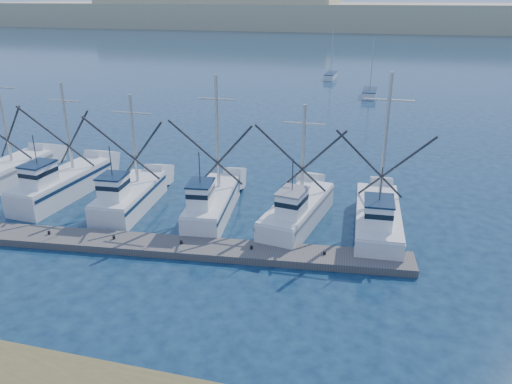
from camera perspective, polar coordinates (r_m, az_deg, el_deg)
ground at (r=22.26m, az=-0.59°, el=-15.62°), size 500.00×500.00×0.00m
floating_dock at (r=29.58m, az=-14.10°, el=-5.72°), size 31.64×5.48×0.42m
dune_ridge at (r=227.27m, az=14.47°, el=18.87°), size 360.00×60.00×10.00m
trawler_fleet at (r=33.80m, az=-10.96°, el=-0.50°), size 30.61×9.71×9.36m
sailboat_near at (r=73.67m, az=12.84°, el=10.96°), size 1.89×5.30×8.10m
sailboat_far at (r=88.70m, az=8.52°, el=13.00°), size 1.66×5.38×8.10m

